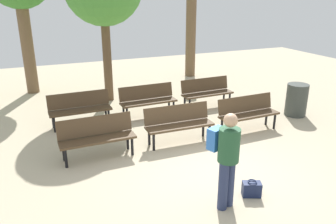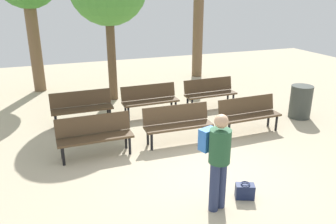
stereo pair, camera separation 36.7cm
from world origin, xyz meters
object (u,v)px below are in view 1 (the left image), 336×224
Objects in this scene: bench_r0_c0 at (97,135)px; bench_r1_c1 at (148,99)px; bench_r0_c2 at (248,111)px; bench_r0_c1 at (179,122)px; bench_r1_c0 at (80,107)px; bench_r1_c2 at (207,91)px; trash_bin at (296,100)px; handbag at (252,189)px; tree_2 at (191,35)px; visitor_with_backpack at (226,155)px.

bench_r1_c1 is (1.86, 1.99, 0.00)m from bench_r0_c0.
bench_r0_c2 is at bearing -46.58° from bench_r1_c1.
bench_r0_c1 and bench_r1_c0 have the same top height.
trash_bin is at bearing -41.50° from bench_r1_c2.
bench_r1_c1 is at bearing 93.65° from handbag.
bench_r0_c0 is at bearing -134.37° from bench_r1_c1.
tree_2 reaches higher than bench_r0_c2.
handbag is (-1.69, -2.53, -0.37)m from bench_r0_c2.
bench_r0_c1 is at bearing -0.26° from bench_r0_c0.
bench_r0_c2 is 4.36m from bench_r1_c0.
bench_r0_c2 is 3.48m from visitor_with_backpack.
bench_r1_c1 is 4.24m from trash_bin.
bench_r1_c1 is 5.20m from tree_2.
bench_r0_c2 is at bearing -28.14° from bench_r1_c0.
tree_2 is 9.05m from handbag.
tree_2 reaches higher than trash_bin.
bench_r0_c1 is 2.78m from bench_r1_c0.
bench_r0_c0 is 1.75× the size of trash_bin.
bench_r0_c0 is 1.00× the size of bench_r1_c2.
bench_r1_c0 is at bearing 164.24° from trash_bin.
bench_r0_c1 is 1.00× the size of bench_r0_c2.
tree_2 is at bearing 48.61° from bench_r1_c1.
bench_r1_c1 is 1.93m from bench_r1_c2.
bench_r0_c2 and bench_r1_c0 have the same top height.
bench_r0_c1 is 6.77m from tree_2.
trash_bin is (3.91, -1.63, -0.04)m from bench_r1_c1.
tree_2 is (1.30, 5.87, 1.18)m from bench_r0_c2.
bench_r1_c2 is 4.22m from tree_2.
visitor_with_backpack is at bearing -117.08° from bench_r1_c2.
bench_r1_c1 is 0.98× the size of visitor_with_backpack.
visitor_with_backpack reaches higher than bench_r0_c1.
visitor_with_backpack is at bearing -174.47° from handbag.
bench_r1_c0 is at bearing 150.97° from bench_r0_c2.
bench_r1_c1 is at bearing -130.18° from tree_2.
bench_r0_c0 is 3.84m from bench_r0_c2.
tree_2 is (3.27, 3.87, 1.18)m from bench_r1_c1.
bench_r0_c1 is 2.60m from handbag.
bench_r1_c0 is 1.89m from bench_r1_c1.
handbag is at bearing -50.54° from bench_r0_c0.
bench_r1_c0 is 5.05m from handbag.
bench_r1_c2 is 0.48× the size of tree_2.
visitor_with_backpack reaches higher than bench_r1_c2.
trash_bin reaches higher than bench_r0_c0.
bench_r0_c0 is at bearing -131.22° from tree_2.
bench_r0_c1 is 0.98× the size of visitor_with_backpack.
bench_r0_c0 is 0.97× the size of visitor_with_backpack.
handbag is 4.65m from trash_bin.
bench_r0_c2 is at bearing 56.35° from handbag.
bench_r1_c2 is at bearing 0.29° from bench_r1_c1.
bench_r1_c1 is (-1.97, 2.00, 0.00)m from bench_r0_c2.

